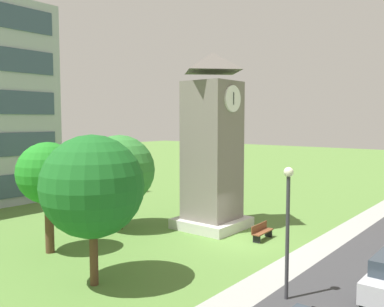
{
  "coord_description": "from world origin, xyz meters",
  "views": [
    {
      "loc": [
        -18.76,
        -11.67,
        6.64
      ],
      "look_at": [
        0.72,
        4.14,
        4.6
      ],
      "focal_mm": 38.39,
      "sensor_mm": 36.0,
      "label": 1
    }
  ],
  "objects_px": {
    "tree_by_building": "(92,187)",
    "tree_near_tower": "(120,170)",
    "park_bench": "(262,231)",
    "street_lamp": "(288,216)",
    "clock_tower": "(212,150)",
    "tree_streetside": "(48,174)"
  },
  "relations": [
    {
      "from": "tree_by_building",
      "to": "tree_near_tower",
      "type": "distance_m",
      "value": 8.54
    },
    {
      "from": "park_bench",
      "to": "tree_near_tower",
      "type": "height_order",
      "value": "tree_near_tower"
    },
    {
      "from": "tree_by_building",
      "to": "tree_near_tower",
      "type": "height_order",
      "value": "tree_by_building"
    },
    {
      "from": "park_bench",
      "to": "street_lamp",
      "type": "xyz_separation_m",
      "value": [
        -6.14,
        -4.51,
        2.68
      ]
    },
    {
      "from": "tree_by_building",
      "to": "clock_tower",
      "type": "bearing_deg",
      "value": 8.86
    },
    {
      "from": "street_lamp",
      "to": "tree_near_tower",
      "type": "bearing_deg",
      "value": 77.82
    },
    {
      "from": "tree_streetside",
      "to": "tree_by_building",
      "type": "height_order",
      "value": "tree_by_building"
    },
    {
      "from": "clock_tower",
      "to": "street_lamp",
      "type": "distance_m",
      "value": 10.62
    },
    {
      "from": "park_bench",
      "to": "street_lamp",
      "type": "bearing_deg",
      "value": -143.72
    },
    {
      "from": "clock_tower",
      "to": "tree_streetside",
      "type": "distance_m",
      "value": 9.72
    },
    {
      "from": "street_lamp",
      "to": "tree_streetside",
      "type": "xyz_separation_m",
      "value": [
        -2.54,
        11.66,
        0.85
      ]
    },
    {
      "from": "park_bench",
      "to": "street_lamp",
      "type": "distance_m",
      "value": 8.08
    },
    {
      "from": "tree_streetside",
      "to": "park_bench",
      "type": "bearing_deg",
      "value": -39.48
    },
    {
      "from": "tree_streetside",
      "to": "tree_near_tower",
      "type": "relative_size",
      "value": 0.97
    },
    {
      "from": "street_lamp",
      "to": "tree_by_building",
      "type": "relative_size",
      "value": 0.81
    },
    {
      "from": "clock_tower",
      "to": "tree_by_building",
      "type": "distance_m",
      "value": 10.35
    },
    {
      "from": "tree_streetside",
      "to": "tree_by_building",
      "type": "relative_size",
      "value": 0.92
    },
    {
      "from": "park_bench",
      "to": "street_lamp",
      "type": "relative_size",
      "value": 0.37
    },
    {
      "from": "park_bench",
      "to": "tree_streetside",
      "type": "xyz_separation_m",
      "value": [
        -8.68,
        7.15,
        3.53
      ]
    },
    {
      "from": "street_lamp",
      "to": "park_bench",
      "type": "bearing_deg",
      "value": 36.28
    },
    {
      "from": "street_lamp",
      "to": "tree_by_building",
      "type": "xyz_separation_m",
      "value": [
        -3.68,
        6.63,
        0.88
      ]
    },
    {
      "from": "park_bench",
      "to": "street_lamp",
      "type": "height_order",
      "value": "street_lamp"
    }
  ]
}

